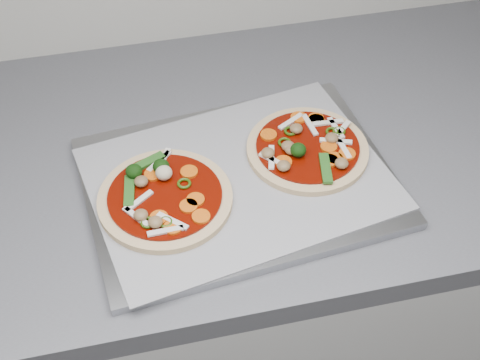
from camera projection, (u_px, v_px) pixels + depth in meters
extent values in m
cube|color=silver|center=(402.00, 278.00, 1.43)|extent=(3.60, 0.60, 0.86)
cube|color=slate|center=(450.00, 120.00, 1.10)|extent=(3.60, 0.60, 0.04)
cube|color=#98999E|center=(239.00, 182.00, 0.97)|extent=(0.47, 0.36, 0.01)
cube|color=gray|center=(239.00, 178.00, 0.96)|extent=(0.46, 0.37, 0.00)
cylinder|color=beige|center=(165.00, 199.00, 0.93)|extent=(0.21, 0.21, 0.01)
cylinder|color=#640E04|center=(165.00, 196.00, 0.92)|extent=(0.18, 0.18, 0.00)
torus|color=#2A490C|center=(148.00, 222.00, 0.88)|extent=(0.02, 0.02, 0.00)
cylinder|color=orange|center=(159.00, 218.00, 0.89)|extent=(0.03, 0.03, 0.00)
cylinder|color=orange|center=(201.00, 217.00, 0.89)|extent=(0.04, 0.04, 0.00)
cube|color=#2A6E20|center=(146.00, 163.00, 0.96)|extent=(0.06, 0.04, 0.00)
cylinder|color=orange|center=(189.00, 206.00, 0.90)|extent=(0.03, 0.03, 0.00)
cube|color=white|center=(139.00, 201.00, 0.91)|extent=(0.04, 0.03, 0.00)
cylinder|color=orange|center=(189.00, 172.00, 0.95)|extent=(0.03, 0.03, 0.00)
ellipsoid|color=olive|center=(141.00, 181.00, 0.93)|extent=(0.03, 0.03, 0.01)
cube|color=white|center=(165.00, 231.00, 0.87)|extent=(0.05, 0.01, 0.00)
ellipsoid|color=#163B0C|center=(134.00, 171.00, 0.94)|extent=(0.03, 0.03, 0.02)
cube|color=white|center=(159.00, 161.00, 0.96)|extent=(0.04, 0.04, 0.00)
cylinder|color=orange|center=(196.00, 200.00, 0.91)|extent=(0.03, 0.03, 0.00)
cylinder|color=orange|center=(173.00, 227.00, 0.88)|extent=(0.03, 0.03, 0.00)
torus|color=#2A490C|center=(184.00, 183.00, 0.93)|extent=(0.02, 0.02, 0.00)
cube|color=white|center=(173.00, 221.00, 0.88)|extent=(0.04, 0.04, 0.00)
ellipsoid|color=beige|center=(164.00, 173.00, 0.93)|extent=(0.03, 0.03, 0.02)
cube|color=white|center=(163.00, 160.00, 0.96)|extent=(0.03, 0.05, 0.00)
ellipsoid|color=olive|center=(155.00, 222.00, 0.88)|extent=(0.02, 0.02, 0.01)
cube|color=#2A6E20|center=(129.00, 191.00, 0.92)|extent=(0.02, 0.06, 0.00)
ellipsoid|color=#163B0C|center=(161.00, 166.00, 0.94)|extent=(0.03, 0.03, 0.02)
ellipsoid|color=olive|center=(141.00, 215.00, 0.89)|extent=(0.03, 0.03, 0.01)
torus|color=#2A490C|center=(166.00, 222.00, 0.88)|extent=(0.03, 0.03, 0.00)
cube|color=white|center=(136.00, 217.00, 0.89)|extent=(0.03, 0.04, 0.00)
cylinder|color=orange|center=(153.00, 174.00, 0.94)|extent=(0.04, 0.04, 0.00)
cylinder|color=beige|center=(307.00, 149.00, 0.99)|extent=(0.23, 0.23, 0.01)
cylinder|color=#640E04|center=(308.00, 146.00, 0.99)|extent=(0.19, 0.19, 0.00)
ellipsoid|color=olive|center=(332.00, 138.00, 0.99)|extent=(0.03, 0.03, 0.01)
torus|color=#2A490C|center=(332.00, 132.00, 1.01)|extent=(0.03, 0.03, 0.00)
cylinder|color=orange|center=(283.00, 162.00, 0.96)|extent=(0.03, 0.03, 0.00)
cube|color=white|center=(336.00, 141.00, 0.99)|extent=(0.05, 0.02, 0.00)
ellipsoid|color=#163B0C|center=(298.00, 150.00, 0.97)|extent=(0.03, 0.03, 0.02)
cube|color=white|center=(341.00, 130.00, 1.01)|extent=(0.04, 0.04, 0.00)
cube|color=white|center=(343.00, 148.00, 0.98)|extent=(0.01, 0.05, 0.00)
cube|color=white|center=(271.00, 157.00, 0.97)|extent=(0.02, 0.05, 0.00)
cylinder|color=orange|center=(316.00, 120.00, 1.02)|extent=(0.03, 0.03, 0.00)
ellipsoid|color=olive|center=(291.00, 149.00, 0.97)|extent=(0.03, 0.03, 0.01)
torus|color=#2A490C|center=(339.00, 131.00, 1.01)|extent=(0.03, 0.03, 0.00)
ellipsoid|color=olive|center=(284.00, 166.00, 0.95)|extent=(0.03, 0.03, 0.01)
cylinder|color=orange|center=(299.00, 117.00, 1.03)|extent=(0.03, 0.03, 0.00)
cube|color=white|center=(328.00, 123.00, 1.02)|extent=(0.05, 0.01, 0.00)
ellipsoid|color=olive|center=(296.00, 129.00, 1.00)|extent=(0.03, 0.03, 0.01)
cylinder|color=orange|center=(347.00, 154.00, 0.97)|extent=(0.03, 0.03, 0.00)
cube|color=white|center=(291.00, 121.00, 1.02)|extent=(0.05, 0.03, 0.00)
ellipsoid|color=olive|center=(268.00, 153.00, 0.97)|extent=(0.03, 0.03, 0.01)
cylinder|color=orange|center=(330.00, 161.00, 0.96)|extent=(0.03, 0.03, 0.00)
torus|color=#2A490C|center=(290.00, 131.00, 1.01)|extent=(0.03, 0.03, 0.00)
cylinder|color=orange|center=(334.00, 159.00, 0.97)|extent=(0.03, 0.03, 0.00)
ellipsoid|color=olive|center=(288.00, 146.00, 0.98)|extent=(0.02, 0.02, 0.01)
cube|color=white|center=(274.00, 160.00, 0.96)|extent=(0.04, 0.04, 0.00)
cylinder|color=orange|center=(329.00, 147.00, 0.98)|extent=(0.03, 0.03, 0.00)
cube|color=white|center=(336.00, 128.00, 1.01)|extent=(0.01, 0.05, 0.00)
cylinder|color=orange|center=(269.00, 135.00, 1.00)|extent=(0.04, 0.04, 0.00)
cube|color=#2A6E20|center=(326.00, 168.00, 0.95)|extent=(0.02, 0.06, 0.00)
ellipsoid|color=olive|center=(342.00, 163.00, 0.95)|extent=(0.02, 0.02, 0.01)
torus|color=#2A490C|center=(285.00, 142.00, 0.99)|extent=(0.03, 0.03, 0.00)
cylinder|color=orange|center=(316.00, 119.00, 1.03)|extent=(0.03, 0.03, 0.00)
cube|color=white|center=(310.00, 125.00, 1.02)|extent=(0.01, 0.05, 0.00)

